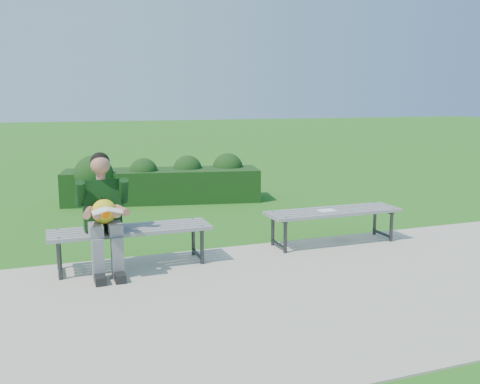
% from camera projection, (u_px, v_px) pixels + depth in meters
% --- Properties ---
extents(ground, '(80.00, 80.00, 0.00)m').
position_uv_depth(ground, '(240.00, 247.00, 6.95)').
color(ground, '#156614').
rests_on(ground, ground).
extents(walkway, '(30.00, 3.50, 0.02)m').
position_uv_depth(walkway, '(301.00, 291.00, 5.33)').
color(walkway, '#C1B1A1').
rests_on(walkway, ground).
extents(hedge, '(3.70, 1.59, 0.92)m').
position_uv_depth(hedge, '(160.00, 181.00, 9.96)').
color(hedge, '#124111').
rests_on(hedge, ground).
extents(bench_left, '(1.80, 0.50, 0.46)m').
position_uv_depth(bench_left, '(131.00, 233.00, 6.03)').
color(bench_left, slate).
rests_on(bench_left, walkway).
extents(bench_right, '(1.80, 0.50, 0.46)m').
position_uv_depth(bench_right, '(333.00, 214.00, 7.00)').
color(bench_right, slate).
rests_on(bench_right, walkway).
extents(seated_boy, '(0.56, 0.76, 1.31)m').
position_uv_depth(seated_boy, '(103.00, 210.00, 5.78)').
color(seated_boy, gray).
rests_on(seated_boy, walkway).
extents(paper_sheet, '(0.22, 0.16, 0.01)m').
position_uv_depth(paper_sheet, '(327.00, 210.00, 6.95)').
color(paper_sheet, white).
rests_on(paper_sheet, bench_right).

